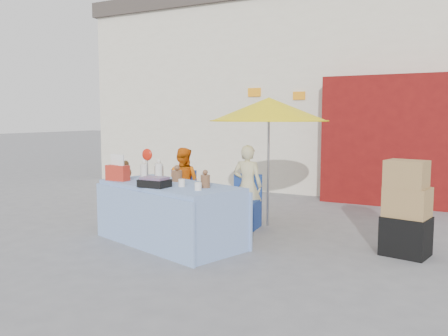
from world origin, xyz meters
The scene contains 10 objects.
ground centered at (0.00, 0.00, 0.00)m, with size 80.00×80.00×0.00m, color slate.
backdrop centered at (0.52, 7.52, 3.10)m, with size 14.00×8.00×7.80m.
market_table centered at (-0.32, -0.33, 0.44)m, with size 2.42×1.65×1.34m.
chair_left centered at (-1.05, 1.01, 0.26)m, with size 0.53×0.52×0.85m.
chair_right centered at (0.20, 1.01, 0.26)m, with size 0.53×0.52×0.85m.
vendor_orange centered at (-1.04, 1.14, 0.62)m, with size 0.61×0.47×1.25m, color orange.
vendor_beige centered at (0.21, 1.14, 0.67)m, with size 0.49×0.32×1.33m, color beige.
umbrella centered at (0.51, 1.29, 1.89)m, with size 1.90×1.90×2.09m.
box_stack centered at (2.71, 0.60, 0.57)m, with size 0.63×0.55×1.24m.
tarp_bundle centered at (-1.29, -0.18, 0.13)m, with size 0.57×0.46×0.26m, color yellow.
Camera 1 is at (3.46, -5.77, 1.79)m, focal length 38.00 mm.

